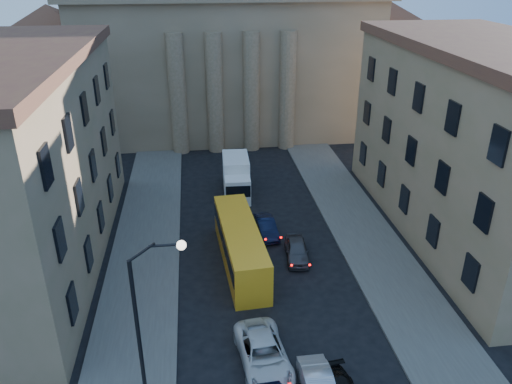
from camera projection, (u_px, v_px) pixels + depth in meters
sidewalk_left at (142, 280)px, 33.91m from camera, size 5.00×60.00×0.15m
sidewalk_right at (382, 262)px, 35.85m from camera, size 5.00×60.00×0.15m
church at (224, 27)px, 63.47m from camera, size 68.02×28.76×36.60m
building_left at (7, 164)px, 33.39m from camera, size 11.60×26.60×14.70m
building_right at (483, 142)px, 37.28m from camera, size 11.60×26.60×14.70m
street_lamp at (147, 310)px, 22.89m from camera, size 2.62×0.44×8.83m
car_left_mid at (263, 354)px, 26.64m from camera, size 2.98×5.59×1.49m
car_right_far at (297, 250)px, 36.21m from camera, size 1.95×4.10×1.35m
car_right_distant at (266, 227)px, 39.36m from camera, size 1.76×4.07×1.30m
city_bus at (240, 244)px, 35.19m from camera, size 3.11×10.68×2.97m
box_truck at (236, 177)px, 46.03m from camera, size 2.53×5.99×3.25m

